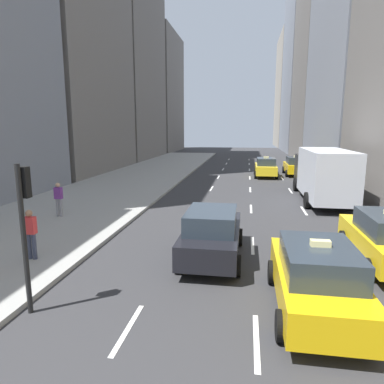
{
  "coord_description": "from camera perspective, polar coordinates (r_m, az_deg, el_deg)",
  "views": [
    {
      "loc": [
        2.29,
        1.44,
        4.38
      ],
      "look_at": [
        0.06,
        15.31,
        1.74
      ],
      "focal_mm": 32.0,
      "sensor_mm": 36.0,
      "label": 1
    }
  ],
  "objects": [
    {
      "name": "sidewalk_left",
      "position": [
        27.53,
        -10.73,
        1.46
      ],
      "size": [
        8.0,
        66.0,
        0.15
      ],
      "primitive_type": "cube",
      "color": "#9E9E99",
      "rests_on": "ground"
    },
    {
      "name": "lane_markings",
      "position": [
        22.0,
        9.74,
        -0.98
      ],
      "size": [
        5.72,
        56.0,
        0.01
      ],
      "color": "white",
      "rests_on": "ground"
    },
    {
      "name": "building_row_left",
      "position": [
        41.28,
        -15.62,
        22.8
      ],
      "size": [
        6.0,
        75.2,
        33.22
      ],
      "color": "gray",
      "rests_on": "ground"
    },
    {
      "name": "building_row_right",
      "position": [
        46.36,
        22.95,
        23.73
      ],
      "size": [
        6.0,
        96.33,
        37.9
      ],
      "color": "gray",
      "rests_on": "ground"
    },
    {
      "name": "taxi_second",
      "position": [
        33.49,
        16.85,
        4.19
      ],
      "size": [
        2.02,
        4.4,
        1.87
      ],
      "color": "yellow",
      "rests_on": "ground"
    },
    {
      "name": "taxi_third",
      "position": [
        31.71,
        12.18,
        4.07
      ],
      "size": [
        2.02,
        4.4,
        1.87
      ],
      "color": "yellow",
      "rests_on": "ground"
    },
    {
      "name": "taxi_fourth",
      "position": [
        8.88,
        19.98,
        -13.24
      ],
      "size": [
        2.02,
        4.4,
        1.87
      ],
      "color": "yellow",
      "rests_on": "ground"
    },
    {
      "name": "sedan_black_near",
      "position": [
        11.61,
        3.33,
        -6.91
      ],
      "size": [
        2.02,
        4.41,
        1.73
      ],
      "color": "black",
      "rests_on": "ground"
    },
    {
      "name": "box_truck",
      "position": [
        22.0,
        20.9,
        2.97
      ],
      "size": [
        2.58,
        8.4,
        3.15
      ],
      "color": "#262628",
      "rests_on": "ground"
    },
    {
      "name": "pedestrian_mid_block",
      "position": [
        12.29,
        -25.32,
        -6.03
      ],
      "size": [
        0.36,
        0.22,
        1.65
      ],
      "color": "#383D51",
      "rests_on": "sidewalk_left"
    },
    {
      "name": "pedestrian_far_walking",
      "position": [
        17.7,
        -21.34,
        -0.88
      ],
      "size": [
        0.36,
        0.22,
        1.65
      ],
      "color": "gray",
      "rests_on": "sidewalk_left"
    },
    {
      "name": "traffic_light_pole",
      "position": [
        8.8,
        -26.17,
        -3.39
      ],
      "size": [
        0.24,
        0.42,
        3.6
      ],
      "color": "black",
      "rests_on": "ground"
    }
  ]
}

